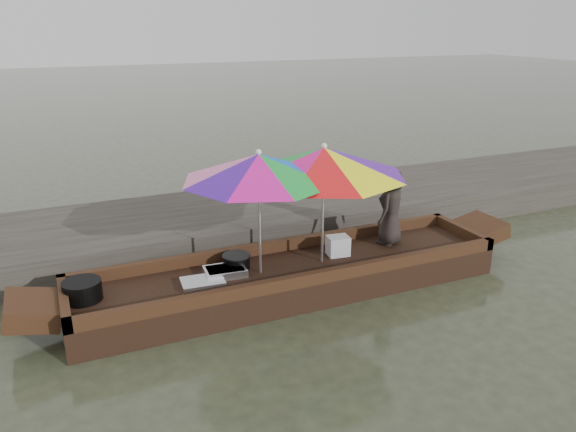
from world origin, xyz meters
name	(u,v)px	position (x,y,z in m)	size (l,w,h in m)	color
water	(291,291)	(0.00, 0.00, 0.00)	(80.00, 80.00, 0.00)	#2F3424
dock	(236,220)	(0.00, 2.20, 0.25)	(22.00, 2.20, 0.50)	#2D2B26
boat_hull	(291,279)	(0.00, 0.00, 0.17)	(5.48, 1.20, 0.35)	black
cooking_pot	(82,291)	(-2.49, 0.13, 0.46)	(0.43, 0.43, 0.23)	black
tray_crayfish	(225,271)	(-0.84, 0.11, 0.39)	(0.50, 0.35, 0.09)	silver
tray_scallop	(203,282)	(-1.17, -0.04, 0.38)	(0.50, 0.35, 0.06)	silver
charcoal_grill	(236,262)	(-0.64, 0.26, 0.43)	(0.34, 0.34, 0.16)	black
supply_bag	(338,246)	(0.72, 0.10, 0.48)	(0.28, 0.22, 0.26)	silver
vendor	(391,207)	(1.58, 0.18, 0.88)	(0.52, 0.34, 1.07)	black
umbrella_bow	(260,213)	(-0.41, 0.00, 1.12)	(1.85, 1.85, 1.55)	orange
umbrella_stern	(323,204)	(0.44, 0.00, 1.12)	(2.06, 2.06, 1.55)	orange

